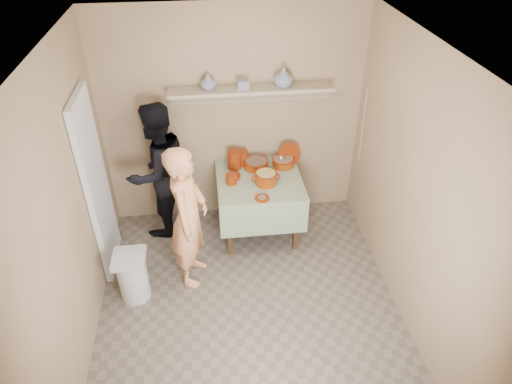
{
  "coord_description": "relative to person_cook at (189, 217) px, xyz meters",
  "views": [
    {
      "loc": [
        -0.3,
        -3.04,
        3.63
      ],
      "look_at": [
        0.15,
        0.75,
        0.95
      ],
      "focal_mm": 32.0,
      "sensor_mm": 36.0,
      "label": 1
    }
  ],
  "objects": [
    {
      "name": "trash_bin",
      "position": [
        -0.61,
        -0.24,
        -0.51
      ],
      "size": [
        0.32,
        0.32,
        0.56
      ],
      "color": "silver",
      "rests_on": "ground"
    },
    {
      "name": "ground",
      "position": [
        0.55,
        -0.6,
        -0.8
      ],
      "size": [
        3.5,
        3.5,
        0.0
      ],
      "primitive_type": "plane",
      "color": "#6E6356",
      "rests_on": "ground"
    },
    {
      "name": "tile_panel",
      "position": [
        -0.91,
        0.35,
        0.2
      ],
      "size": [
        0.06,
        0.7,
        2.0
      ],
      "primitive_type": "cube",
      "color": "silver",
      "rests_on": "ground"
    },
    {
      "name": "room_shell",
      "position": [
        0.55,
        -0.6,
        0.81
      ],
      "size": [
        3.04,
        3.54,
        2.62
      ],
      "color": "tan",
      "rests_on": "ground"
    },
    {
      "name": "bowl_stack",
      "position": [
        0.48,
        0.61,
        0.03
      ],
      "size": [
        0.12,
        0.12,
        0.12
      ],
      "primitive_type": "cylinder",
      "color": "#6F1A01",
      "rests_on": "serving_table"
    },
    {
      "name": "cazuela_meat_b",
      "position": [
        1.12,
        0.92,
        0.02
      ],
      "size": [
        0.28,
        0.28,
        0.1
      ],
      "color": "#6C2302",
      "rests_on": "serving_table"
    },
    {
      "name": "ladle",
      "position": [
        1.09,
        0.92,
        0.07
      ],
      "size": [
        0.08,
        0.26,
        0.19
      ],
      "color": "silver",
      "rests_on": "cazuela_meat_b"
    },
    {
      "name": "vase_right",
      "position": [
        1.1,
        1.01,
        1.03
      ],
      "size": [
        0.24,
        0.24,
        0.21
      ],
      "primitive_type": "imported",
      "rotation": [
        0.0,
        0.0,
        0.17
      ],
      "color": "navy",
      "rests_on": "wall_shelf"
    },
    {
      "name": "front_plate",
      "position": [
        0.78,
        0.28,
        -0.02
      ],
      "size": [
        0.16,
        0.16,
        0.03
      ],
      "color": "#6F1A01",
      "rests_on": "serving_table"
    },
    {
      "name": "person_cook",
      "position": [
        0.0,
        0.0,
        0.0
      ],
      "size": [
        0.5,
        0.65,
        1.59
      ],
      "primitive_type": "imported",
      "rotation": [
        0.0,
        0.0,
        1.35
      ],
      "color": "#F19E68",
      "rests_on": "ground"
    },
    {
      "name": "electrical_cord",
      "position": [
        2.02,
        0.88,
        0.45
      ],
      "size": [
        0.01,
        0.05,
        0.9
      ],
      "color": "silver",
      "rests_on": "wall_shelf"
    },
    {
      "name": "plate_stack_a",
      "position": [
        0.54,
        0.94,
        0.07
      ],
      "size": [
        0.16,
        0.16,
        0.22
      ],
      "primitive_type": "cylinder",
      "color": "#6F1A01",
      "rests_on": "serving_table"
    },
    {
      "name": "empty_bowl",
      "position": [
        0.51,
        0.72,
        -0.01
      ],
      "size": [
        0.16,
        0.16,
        0.05
      ],
      "primitive_type": "cylinder",
      "color": "#6F1A01",
      "rests_on": "serving_table"
    },
    {
      "name": "plate_stack_b",
      "position": [
        0.63,
        1.01,
        0.05
      ],
      "size": [
        0.15,
        0.15,
        0.18
      ],
      "primitive_type": "cylinder",
      "color": "#6F1A01",
      "rests_on": "serving_table"
    },
    {
      "name": "ceramic_box",
      "position": [
        0.66,
        1.0,
        0.97
      ],
      "size": [
        0.14,
        0.11,
        0.09
      ],
      "primitive_type": "cube",
      "rotation": [
        0.0,
        0.0,
        0.12
      ],
      "color": "navy",
      "rests_on": "wall_shelf"
    },
    {
      "name": "cazuela_rice",
      "position": [
        0.86,
        0.57,
        0.05
      ],
      "size": [
        0.33,
        0.25,
        0.14
      ],
      "color": "#6C2302",
      "rests_on": "serving_table"
    },
    {
      "name": "cazuela_meat_a",
      "position": [
        0.79,
        0.91,
        0.02
      ],
      "size": [
        0.3,
        0.3,
        0.1
      ],
      "color": "#6C2302",
      "rests_on": "serving_table"
    },
    {
      "name": "person_helper",
      "position": [
        -0.34,
        0.85,
        0.03
      ],
      "size": [
        1.02,
        1.01,
        1.66
      ],
      "primitive_type": "imported",
      "rotation": [
        0.0,
        0.0,
        -2.39
      ],
      "color": "black",
      "rests_on": "ground"
    },
    {
      "name": "wall_shelf",
      "position": [
        0.75,
        1.05,
        0.88
      ],
      "size": [
        1.8,
        0.25,
        0.21
      ],
      "color": "tan",
      "rests_on": "room_shell"
    },
    {
      "name": "propped_lid",
      "position": [
        1.2,
        0.97,
        0.08
      ],
      "size": [
        0.31,
        0.21,
        0.27
      ],
      "primitive_type": "cylinder",
      "rotation": [
        1.19,
        0.0,
        0.33
      ],
      "color": "#6F1A01",
      "rests_on": "serving_table"
    },
    {
      "name": "vase_left",
      "position": [
        0.29,
        1.02,
        1.01
      ],
      "size": [
        0.23,
        0.23,
        0.17
      ],
      "primitive_type": "imported",
      "rotation": [
        0.0,
        0.0,
        0.92
      ],
      "color": "navy",
      "rests_on": "wall_shelf"
    },
    {
      "name": "serving_table",
      "position": [
        0.8,
        0.68,
        -0.15
      ],
      "size": [
        0.97,
        0.97,
        0.76
      ],
      "color": "#4C2D16",
      "rests_on": "ground"
    }
  ]
}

